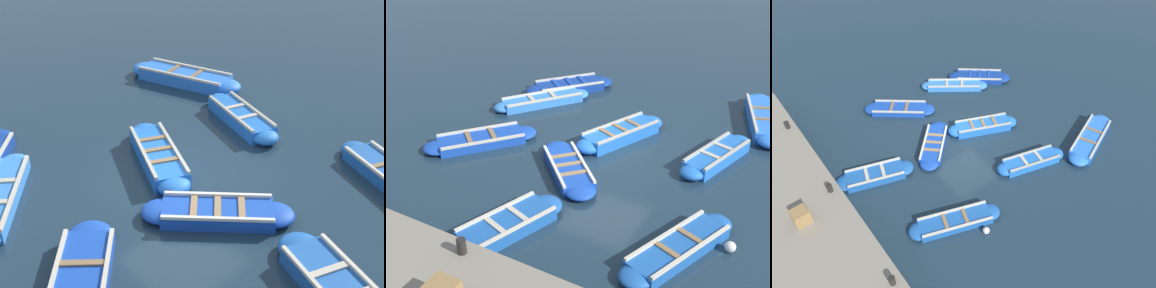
{
  "view_description": "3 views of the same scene",
  "coord_description": "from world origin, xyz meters",
  "views": [
    {
      "loc": [
        -8.04,
        6.81,
        7.07
      ],
      "look_at": [
        0.56,
        -0.8,
        0.46
      ],
      "focal_mm": 50.0,
      "sensor_mm": 36.0,
      "label": 1
    },
    {
      "loc": [
        -12.86,
        -6.28,
        8.26
      ],
      "look_at": [
        -0.49,
        0.68,
        0.35
      ],
      "focal_mm": 50.0,
      "sensor_mm": 36.0,
      "label": 2
    },
    {
      "loc": [
        -8.21,
        -10.31,
        12.0
      ],
      "look_at": [
        -0.53,
        -0.52,
        0.24
      ],
      "focal_mm": 35.0,
      "sensor_mm": 36.0,
      "label": 3
    }
  ],
  "objects": [
    {
      "name": "ground_plane",
      "position": [
        0.0,
        0.0,
        0.0
      ],
      "size": [
        120.0,
        120.0,
        0.0
      ],
      "primitive_type": "plane",
      "color": "#1C303F"
    },
    {
      "name": "boat_bow_out",
      "position": [
        2.01,
        3.59,
        0.16
      ],
      "size": [
        3.32,
        2.75,
        0.37
      ],
      "color": "#3884E0",
      "rests_on": "ground"
    },
    {
      "name": "boat_far_corner",
      "position": [
        -3.38,
        -3.6,
        0.16
      ],
      "size": [
        3.65,
        1.96,
        0.38
      ],
      "color": "#1E59AD",
      "rests_on": "ground"
    },
    {
      "name": "boat_alongside",
      "position": [
        0.98,
        -0.05,
        0.21
      ],
      "size": [
        3.46,
        2.06,
        0.47
      ],
      "color": "blue",
      "rests_on": "ground"
    },
    {
      "name": "boat_outer_left",
      "position": [
        1.13,
        -3.15,
        0.19
      ],
      "size": [
        3.31,
        1.56,
        0.43
      ],
      "color": "blue",
      "rests_on": "ground"
    },
    {
      "name": "boat_centre",
      "position": [
        -4.63,
        0.34,
        0.18
      ],
      "size": [
        3.42,
        1.86,
        0.41
      ],
      "color": "#1E59AD",
      "rests_on": "ground"
    },
    {
      "name": "boat_broadside",
      "position": [
        4.35,
        -3.84,
        0.2
      ],
      "size": [
        4.04,
        2.17,
        0.46
      ],
      "color": "blue",
      "rests_on": "ground"
    },
    {
      "name": "bollard_mid_north",
      "position": [
        -6.58,
        0.0,
        1.09
      ],
      "size": [
        0.2,
        0.2,
        0.35
      ],
      "primitive_type": "cylinder",
      "color": "black",
      "rests_on": "quay_wall"
    },
    {
      "name": "boat_outer_right",
      "position": [
        3.64,
        3.39,
        0.16
      ],
      "size": [
        3.26,
        2.98,
        0.38
      ],
      "color": "navy",
      "rests_on": "ground"
    },
    {
      "name": "boat_end_of_row",
      "position": [
        -1.46,
        3.66,
        0.15
      ],
      "size": [
        3.36,
        3.01,
        0.35
      ],
      "color": "#1947B7",
      "rests_on": "ground"
    },
    {
      "name": "boat_mid_row",
      "position": [
        -1.59,
        0.38,
        0.15
      ],
      "size": [
        2.89,
        2.94,
        0.36
      ],
      "color": "#1947B7",
      "rests_on": "ground"
    },
    {
      "name": "buoy_orange_near",
      "position": [
        -2.7,
        -4.62,
        0.14
      ],
      "size": [
        0.27,
        0.27,
        0.27
      ],
      "primitive_type": "sphere",
      "color": "silver",
      "rests_on": "ground"
    }
  ]
}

